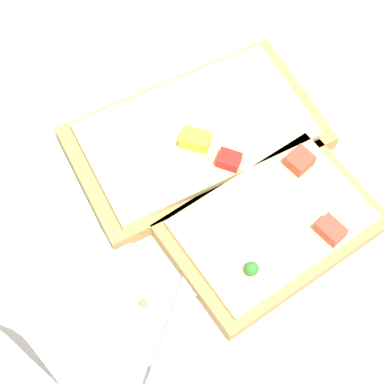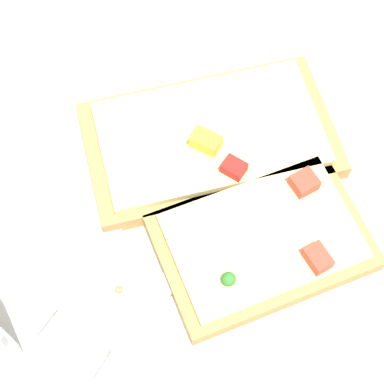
{
  "view_description": "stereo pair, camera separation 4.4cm",
  "coord_description": "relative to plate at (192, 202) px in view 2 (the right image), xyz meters",
  "views": [
    {
      "loc": [
        0.2,
        0.01,
        0.42
      ],
      "look_at": [
        0.0,
        0.0,
        0.02
      ],
      "focal_mm": 60.0,
      "sensor_mm": 36.0,
      "label": 1
    },
    {
      "loc": [
        0.19,
        0.06,
        0.42
      ],
      "look_at": [
        0.0,
        0.0,
        0.02
      ],
      "focal_mm": 60.0,
      "sensor_mm": 36.0,
      "label": 2
    }
  ],
  "objects": [
    {
      "name": "pizza_slice_corner",
      "position": [
        0.02,
        0.06,
        0.02
      ],
      "size": [
        0.16,
        0.16,
        0.03
      ],
      "rotation": [
        0.0,
        0.0,
        2.24
      ],
      "color": "tan",
      "rests_on": "plate"
    },
    {
      "name": "knife",
      "position": [
        0.04,
        -0.05,
        0.01
      ],
      "size": [
        0.19,
        0.08,
        0.01
      ],
      "rotation": [
        0.0,
        0.0,
        9.12
      ],
      "color": "silver",
      "rests_on": "plate"
    },
    {
      "name": "pizza_slice_main",
      "position": [
        -0.05,
        -0.0,
        0.02
      ],
      "size": [
        0.18,
        0.2,
        0.03
      ],
      "rotation": [
        0.0,
        0.0,
        5.26
      ],
      "color": "tan",
      "rests_on": "plate"
    },
    {
      "name": "ground_plane",
      "position": [
        0.0,
        0.0,
        -0.01
      ],
      "size": [
        4.0,
        4.0,
        0.0
      ],
      "primitive_type": "plane",
      "color": "beige"
    },
    {
      "name": "crumb_scatter",
      "position": [
        -0.04,
        0.03,
        0.01
      ],
      "size": [
        0.18,
        0.12,
        0.01
      ],
      "color": "#9D9954",
      "rests_on": "plate"
    },
    {
      "name": "plate",
      "position": [
        0.0,
        0.0,
        0.0
      ],
      "size": [
        0.24,
        0.24,
        0.01
      ],
      "color": "silver",
      "rests_on": "ground"
    },
    {
      "name": "fork",
      "position": [
        0.03,
        0.01,
        0.01
      ],
      "size": [
        0.21,
        0.07,
        0.01
      ],
      "rotation": [
        0.0,
        0.0,
        9.18
      ],
      "color": "silver",
      "rests_on": "plate"
    }
  ]
}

